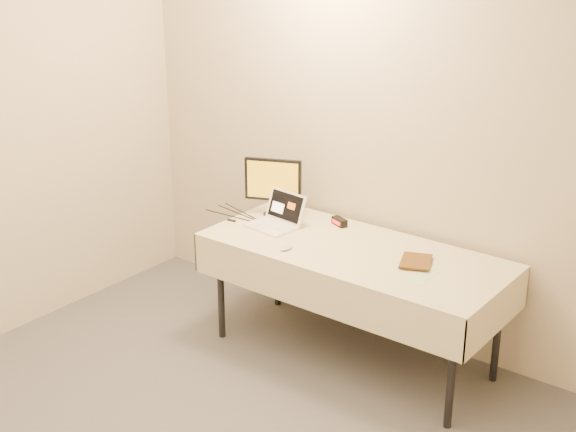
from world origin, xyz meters
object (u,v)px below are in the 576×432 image
Objects in this scene: monitor at (273,183)px; table at (354,258)px; laptop at (277,218)px; book at (402,244)px.

table is at bearing -35.09° from monitor.
table is 0.61m from laptop.
monitor is at bearing 150.38° from book.
laptop reaches higher than table.
table is 0.81m from monitor.
monitor is 1.08m from book.
table is at bearing 4.56° from laptop.
book is (0.92, -0.02, 0.06)m from laptop.
table is 5.55× the size of laptop.
book is (1.06, -0.15, -0.11)m from monitor.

